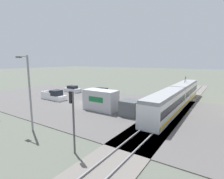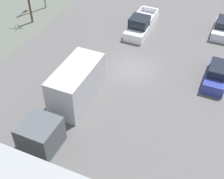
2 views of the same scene
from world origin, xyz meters
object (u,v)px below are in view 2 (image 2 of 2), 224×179
(box_truck, at_px, (69,95))
(street_tree, at_px, (29,4))
(sedan_car_0, at_px, (217,75))
(sedan_car_1, at_px, (223,27))
(pickup_truck, at_px, (141,25))

(box_truck, distance_m, street_tree, 14.86)
(sedan_car_0, relative_size, street_tree, 0.94)
(box_truck, height_order, sedan_car_1, box_truck)
(pickup_truck, relative_size, street_tree, 1.20)
(street_tree, bearing_deg, sedan_car_1, -163.08)
(pickup_truck, bearing_deg, box_truck, 85.85)
(sedan_car_1, bearing_deg, sedan_car_0, -84.50)
(sedan_car_1, distance_m, street_tree, 20.38)
(sedan_car_1, relative_size, street_tree, 0.94)
(sedan_car_1, xyz_separation_m, street_tree, (19.45, 5.92, 1.35))
(pickup_truck, relative_size, sedan_car_0, 1.27)
(box_truck, xyz_separation_m, sedan_car_0, (-9.57, -8.01, -0.76))
(pickup_truck, relative_size, sedan_car_1, 1.28)
(box_truck, relative_size, pickup_truck, 1.62)
(street_tree, bearing_deg, box_truck, 135.94)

